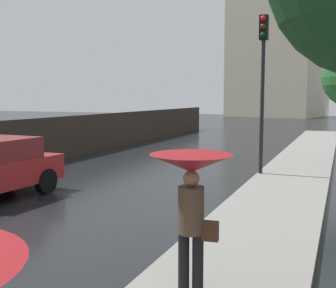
% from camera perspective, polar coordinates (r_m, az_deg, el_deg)
% --- Properties ---
extents(pedestrian_with_umbrella_far, '(1.02, 1.02, 1.74)m').
position_cam_1_polar(pedestrian_with_umbrella_far, '(5.19, 3.17, -5.15)').
color(pedestrian_with_umbrella_far, black).
rests_on(pedestrian_with_umbrella_far, sidewalk_strip).
extents(traffic_light, '(0.26, 0.39, 4.93)m').
position_cam_1_polar(traffic_light, '(13.74, 12.61, 10.13)').
color(traffic_light, black).
rests_on(traffic_light, sidewalk_strip).
extents(distant_tower, '(12.89, 13.27, 28.35)m').
position_cam_1_polar(distant_tower, '(61.24, 14.83, 15.77)').
color(distant_tower, beige).
rests_on(distant_tower, ground).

